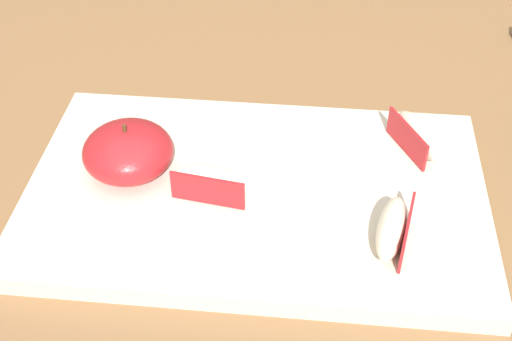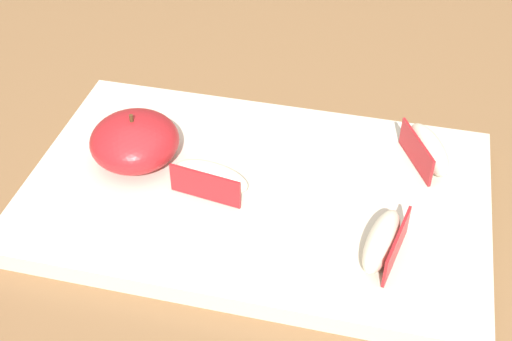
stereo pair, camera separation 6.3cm
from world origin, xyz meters
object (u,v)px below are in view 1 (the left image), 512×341
at_px(apple_wedge_back, 393,229).
at_px(apple_wedge_front, 417,136).
at_px(cutting_board, 256,194).
at_px(apple_half_skin_up, 128,151).
at_px(apple_wedge_right, 211,182).

xyz_separation_m(apple_wedge_back, apple_wedge_front, (0.03, 0.13, 0.00)).
relative_size(cutting_board, apple_wedge_back, 5.64).
relative_size(apple_half_skin_up, apple_wedge_right, 1.13).
height_order(apple_wedge_back, apple_wedge_front, same).
distance_m(cutting_board, apple_wedge_front, 0.17).
bearing_deg(apple_wedge_back, apple_half_skin_up, 164.14).
relative_size(apple_half_skin_up, apple_wedge_front, 1.14).
bearing_deg(apple_half_skin_up, apple_wedge_right, -17.63).
distance_m(cutting_board, apple_wedge_right, 0.05).
xyz_separation_m(apple_half_skin_up, apple_wedge_right, (0.08, -0.03, -0.01)).
xyz_separation_m(apple_wedge_back, apple_wedge_right, (-0.16, 0.04, 0.00)).
bearing_deg(apple_wedge_right, cutting_board, 21.02).
bearing_deg(apple_wedge_back, apple_wedge_front, 76.99).
bearing_deg(apple_wedge_back, cutting_board, 154.54).
height_order(apple_wedge_back, apple_wedge_right, same).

